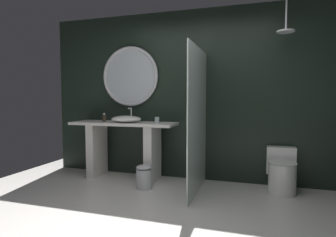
{
  "coord_description": "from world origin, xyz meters",
  "views": [
    {
      "loc": [
        0.94,
        -2.4,
        1.26
      ],
      "look_at": [
        -0.13,
        1.0,
        1.0
      ],
      "focal_mm": 30.07,
      "sensor_mm": 36.0,
      "label": 1
    }
  ],
  "objects_px": {
    "vessel_sink": "(126,119)",
    "toilet": "(282,172)",
    "soap_dispenser": "(104,118)",
    "rain_shower_head": "(286,29)",
    "waste_bin": "(144,177)",
    "round_wall_mirror": "(130,76)",
    "tumbler_cup": "(157,120)"
  },
  "relations": [
    {
      "from": "vessel_sink",
      "to": "tumbler_cup",
      "type": "bearing_deg",
      "value": 7.11
    },
    {
      "from": "rain_shower_head",
      "to": "waste_bin",
      "type": "bearing_deg",
      "value": -168.57
    },
    {
      "from": "soap_dispenser",
      "to": "waste_bin",
      "type": "xyz_separation_m",
      "value": [
        0.82,
        -0.36,
        -0.78
      ]
    },
    {
      "from": "tumbler_cup",
      "to": "rain_shower_head",
      "type": "relative_size",
      "value": 0.22
    },
    {
      "from": "vessel_sink",
      "to": "rain_shower_head",
      "type": "relative_size",
      "value": 1.19
    },
    {
      "from": "rain_shower_head",
      "to": "vessel_sink",
      "type": "bearing_deg",
      "value": 179.77
    },
    {
      "from": "toilet",
      "to": "waste_bin",
      "type": "relative_size",
      "value": 1.76
    },
    {
      "from": "tumbler_cup",
      "to": "toilet",
      "type": "bearing_deg",
      "value": -0.69
    },
    {
      "from": "vessel_sink",
      "to": "round_wall_mirror",
      "type": "relative_size",
      "value": 0.5
    },
    {
      "from": "waste_bin",
      "to": "round_wall_mirror",
      "type": "bearing_deg",
      "value": 127.89
    },
    {
      "from": "soap_dispenser",
      "to": "round_wall_mirror",
      "type": "bearing_deg",
      "value": 41.34
    },
    {
      "from": "vessel_sink",
      "to": "tumbler_cup",
      "type": "relative_size",
      "value": 5.31
    },
    {
      "from": "tumbler_cup",
      "to": "rain_shower_head",
      "type": "distance_m",
      "value": 2.15
    },
    {
      "from": "vessel_sink",
      "to": "rain_shower_head",
      "type": "distance_m",
      "value": 2.56
    },
    {
      "from": "waste_bin",
      "to": "soap_dispenser",
      "type": "bearing_deg",
      "value": 156.43
    },
    {
      "from": "soap_dispenser",
      "to": "waste_bin",
      "type": "distance_m",
      "value": 1.19
    },
    {
      "from": "soap_dispenser",
      "to": "rain_shower_head",
      "type": "distance_m",
      "value": 2.89
    },
    {
      "from": "vessel_sink",
      "to": "toilet",
      "type": "distance_m",
      "value": 2.36
    },
    {
      "from": "rain_shower_head",
      "to": "tumbler_cup",
      "type": "bearing_deg",
      "value": 177.76
    },
    {
      "from": "tumbler_cup",
      "to": "waste_bin",
      "type": "xyz_separation_m",
      "value": [
        -0.04,
        -0.44,
        -0.76
      ]
    },
    {
      "from": "tumbler_cup",
      "to": "toilet",
      "type": "height_order",
      "value": "tumbler_cup"
    },
    {
      "from": "waste_bin",
      "to": "tumbler_cup",
      "type": "bearing_deg",
      "value": 84.9
    },
    {
      "from": "round_wall_mirror",
      "to": "toilet",
      "type": "distance_m",
      "value": 2.69
    },
    {
      "from": "toilet",
      "to": "waste_bin",
      "type": "distance_m",
      "value": 1.87
    },
    {
      "from": "tumbler_cup",
      "to": "round_wall_mirror",
      "type": "relative_size",
      "value": 0.09
    },
    {
      "from": "round_wall_mirror",
      "to": "tumbler_cup",
      "type": "bearing_deg",
      "value": -20.97
    },
    {
      "from": "soap_dispenser",
      "to": "tumbler_cup",
      "type": "bearing_deg",
      "value": 5.12
    },
    {
      "from": "toilet",
      "to": "waste_bin",
      "type": "height_order",
      "value": "toilet"
    },
    {
      "from": "vessel_sink",
      "to": "round_wall_mirror",
      "type": "bearing_deg",
      "value": 101.78
    },
    {
      "from": "rain_shower_head",
      "to": "toilet",
      "type": "distance_m",
      "value": 1.87
    },
    {
      "from": "vessel_sink",
      "to": "rain_shower_head",
      "type": "height_order",
      "value": "rain_shower_head"
    },
    {
      "from": "vessel_sink",
      "to": "soap_dispenser",
      "type": "xyz_separation_m",
      "value": [
        -0.38,
        -0.02,
        0.01
      ]
    }
  ]
}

